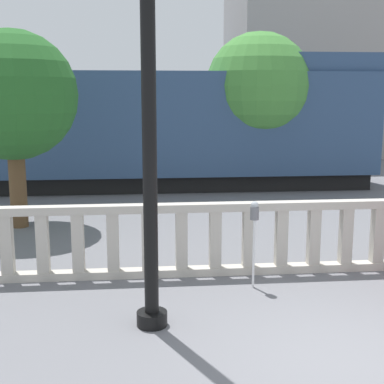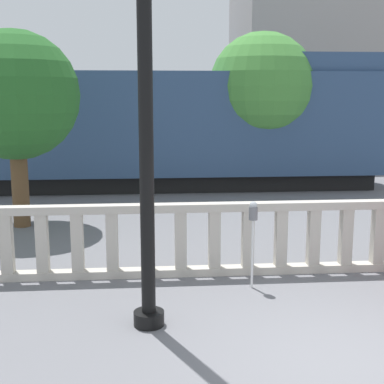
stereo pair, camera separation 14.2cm
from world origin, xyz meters
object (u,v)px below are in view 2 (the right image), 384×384
at_px(train_near, 92,128).
at_px(tree_left, 262,87).
at_px(train_far, 63,116).
at_px(lamppost, 146,127).
at_px(parking_meter, 253,221).
at_px(tree_right, 15,96).

xyz_separation_m(train_near, tree_left, (5.65, -0.28, 1.37)).
bearing_deg(train_far, lamppost, -78.80).
distance_m(train_far, tree_left, 15.56).
bearing_deg(lamppost, train_near, 99.28).
xyz_separation_m(train_near, train_far, (-2.88, 12.65, -0.11)).
bearing_deg(train_near, lamppost, -80.72).
distance_m(parking_meter, train_near, 10.36).
xyz_separation_m(parking_meter, tree_left, (2.14, 9.43, 2.26)).
distance_m(parking_meter, train_far, 23.27).
distance_m(lamppost, train_far, 24.15).
xyz_separation_m(train_far, tree_left, (8.53, -12.93, 1.48)).
xyz_separation_m(lamppost, tree_right, (-3.05, 5.92, 0.37)).
xyz_separation_m(parking_meter, train_near, (-3.51, 9.71, 0.89)).
bearing_deg(tree_left, train_far, 123.42).
bearing_deg(parking_meter, tree_left, 77.24).
relative_size(train_near, train_far, 0.92).
relative_size(lamppost, parking_meter, 4.01).
height_order(train_near, tree_left, tree_left).
bearing_deg(train_far, tree_right, -84.73).
relative_size(lamppost, tree_right, 1.26).
height_order(parking_meter, train_far, train_far).
xyz_separation_m(lamppost, train_far, (-4.69, 23.68, -0.82)).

